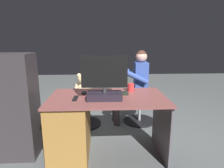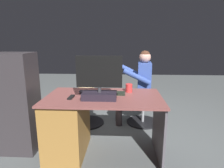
# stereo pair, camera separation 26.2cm
# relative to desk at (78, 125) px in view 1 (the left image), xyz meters

# --- Properties ---
(ground_plane) EXTENTS (10.00, 10.00, 0.00)m
(ground_plane) POSITION_rel_desk_xyz_m (-0.34, -0.43, -0.39)
(ground_plane) COLOR #585E5E
(desk) EXTENTS (1.31, 0.76, 0.72)m
(desk) POSITION_rel_desk_xyz_m (0.00, 0.00, 0.00)
(desk) COLOR brown
(desk) RESTS_ON ground_plane
(monitor) EXTENTS (0.49, 0.20, 0.46)m
(monitor) POSITION_rel_desk_xyz_m (-0.31, 0.10, 0.49)
(monitor) COLOR black
(monitor) RESTS_ON desk
(keyboard) EXTENTS (0.42, 0.14, 0.02)m
(keyboard) POSITION_rel_desk_xyz_m (-0.37, -0.10, 0.35)
(keyboard) COLOR black
(keyboard) RESTS_ON desk
(computer_mouse) EXTENTS (0.06, 0.10, 0.04)m
(computer_mouse) POSITION_rel_desk_xyz_m (-0.06, -0.12, 0.36)
(computer_mouse) COLOR #241F2A
(computer_mouse) RESTS_ON desk
(cup) EXTENTS (0.08, 0.08, 0.10)m
(cup) POSITION_rel_desk_xyz_m (-0.63, -0.20, 0.39)
(cup) COLOR red
(cup) RESTS_ON desk
(tv_remote) EXTENTS (0.05, 0.15, 0.02)m
(tv_remote) POSITION_rel_desk_xyz_m (0.01, 0.08, 0.35)
(tv_remote) COLOR black
(tv_remote) RESTS_ON desk
(office_chair_teddy) EXTENTS (0.54, 0.54, 0.47)m
(office_chair_teddy) POSITION_rel_desk_xyz_m (0.02, -0.86, -0.13)
(office_chair_teddy) COLOR black
(office_chair_teddy) RESTS_ON ground_plane
(teddy_bear) EXTENTS (0.26, 0.27, 0.37)m
(teddy_bear) POSITION_rel_desk_xyz_m (0.02, -0.87, 0.25)
(teddy_bear) COLOR #DCBA87
(teddy_bear) RESTS_ON office_chair_teddy
(visitor_chair) EXTENTS (0.52, 0.52, 0.47)m
(visitor_chair) POSITION_rel_desk_xyz_m (-0.90, -0.92, -0.12)
(visitor_chair) COLOR black
(visitor_chair) RESTS_ON ground_plane
(person) EXTENTS (0.56, 0.50, 1.18)m
(person) POSITION_rel_desk_xyz_m (-0.80, -0.92, 0.30)
(person) COLOR #344C98
(person) RESTS_ON ground_plane
(equipment_rack) EXTENTS (0.44, 0.36, 1.21)m
(equipment_rack) POSITION_rel_desk_xyz_m (0.70, -0.05, 0.22)
(equipment_rack) COLOR #312D30
(equipment_rack) RESTS_ON ground_plane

